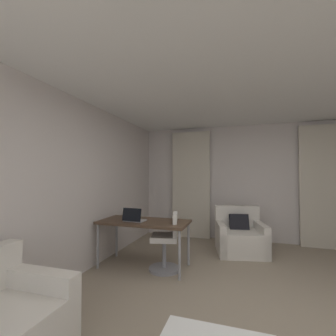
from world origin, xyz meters
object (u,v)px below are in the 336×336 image
armchair (240,237)px  laptop (134,219)px  desk (144,224)px  desk_chair (167,245)px

armchair → laptop: size_ratio=3.04×
desk → desk_chair: size_ratio=1.63×
laptop → armchair: bearing=38.7°
laptop → desk_chair: bearing=9.5°
desk → desk_chair: desk_chair is taller
desk → desk_chair: bearing=-2.5°
armchair → desk_chair: (-1.08, -1.19, 0.11)m
laptop → desk: bearing=38.9°
armchair → desk_chair: desk_chair is taller
armchair → desk: bearing=-141.4°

